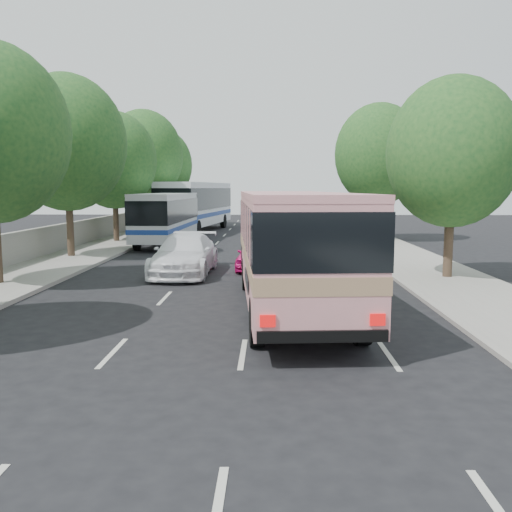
{
  "coord_description": "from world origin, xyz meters",
  "views": [
    {
      "loc": [
        1.59,
        -13.58,
        3.65
      ],
      "look_at": [
        1.18,
        2.61,
        1.6
      ],
      "focal_mm": 38.0,
      "sensor_mm": 36.0,
      "label": 1
    }
  ],
  "objects_px": {
    "pink_taxi": "(257,254)",
    "tour_coach_front": "(168,214)",
    "white_pickup": "(185,255)",
    "tour_coach_rear": "(197,202)",
    "pink_bus": "(292,237)"
  },
  "relations": [
    {
      "from": "white_pickup",
      "to": "tour_coach_front",
      "type": "distance_m",
      "value": 12.85
    },
    {
      "from": "pink_taxi",
      "to": "tour_coach_front",
      "type": "distance_m",
      "value": 12.58
    },
    {
      "from": "pink_taxi",
      "to": "tour_coach_front",
      "type": "xyz_separation_m",
      "value": [
        -6.05,
        10.95,
        1.31
      ]
    },
    {
      "from": "pink_bus",
      "to": "tour_coach_front",
      "type": "distance_m",
      "value": 20.4
    },
    {
      "from": "pink_bus",
      "to": "tour_coach_rear",
      "type": "relative_size",
      "value": 0.81
    },
    {
      "from": "tour_coach_front",
      "to": "pink_bus",
      "type": "bearing_deg",
      "value": -67.57
    },
    {
      "from": "tour_coach_front",
      "to": "tour_coach_rear",
      "type": "xyz_separation_m",
      "value": [
        0.55,
        10.11,
        0.47
      ]
    },
    {
      "from": "white_pickup",
      "to": "tour_coach_rear",
      "type": "height_order",
      "value": "tour_coach_rear"
    },
    {
      "from": "pink_taxi",
      "to": "white_pickup",
      "type": "distance_m",
      "value": 3.35
    },
    {
      "from": "white_pickup",
      "to": "tour_coach_front",
      "type": "relative_size",
      "value": 0.52
    },
    {
      "from": "pink_bus",
      "to": "pink_taxi",
      "type": "relative_size",
      "value": 2.85
    },
    {
      "from": "white_pickup",
      "to": "pink_taxi",
      "type": "bearing_deg",
      "value": 27.83
    },
    {
      "from": "pink_taxi",
      "to": "tour_coach_front",
      "type": "height_order",
      "value": "tour_coach_front"
    },
    {
      "from": "white_pickup",
      "to": "tour_coach_rear",
      "type": "xyz_separation_m",
      "value": [
        -2.5,
        22.54,
        1.61
      ]
    },
    {
      "from": "white_pickup",
      "to": "tour_coach_rear",
      "type": "relative_size",
      "value": 0.42
    }
  ]
}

